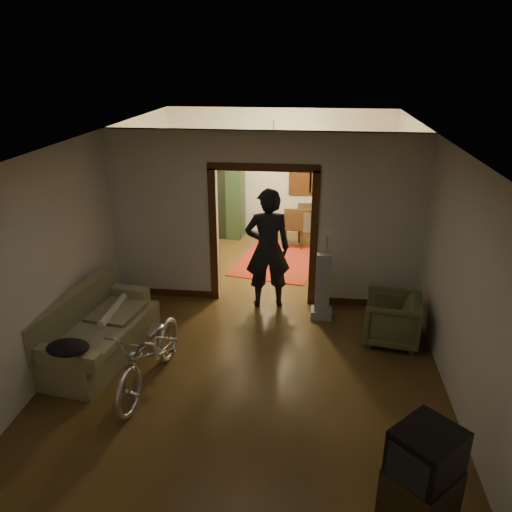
% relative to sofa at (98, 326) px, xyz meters
% --- Properties ---
extents(floor, '(5.00, 8.50, 0.01)m').
position_rel_sofa_xyz_m(floor, '(2.05, 1.20, -0.44)').
color(floor, '#3B2912').
rests_on(floor, ground).
extents(ceiling, '(5.00, 8.50, 0.01)m').
position_rel_sofa_xyz_m(ceiling, '(2.05, 1.20, 2.36)').
color(ceiling, white).
rests_on(ceiling, floor).
extents(wall_back, '(5.00, 0.02, 2.80)m').
position_rel_sofa_xyz_m(wall_back, '(2.05, 5.45, 0.96)').
color(wall_back, beige).
rests_on(wall_back, floor).
extents(wall_left, '(0.02, 8.50, 2.80)m').
position_rel_sofa_xyz_m(wall_left, '(-0.45, 1.20, 0.96)').
color(wall_left, beige).
rests_on(wall_left, floor).
extents(wall_right, '(0.02, 8.50, 2.80)m').
position_rel_sofa_xyz_m(wall_right, '(4.55, 1.20, 0.96)').
color(wall_right, beige).
rests_on(wall_right, floor).
extents(partition_wall, '(5.00, 0.14, 2.80)m').
position_rel_sofa_xyz_m(partition_wall, '(2.05, 1.95, 0.96)').
color(partition_wall, beige).
rests_on(partition_wall, floor).
extents(door_casing, '(1.74, 0.20, 2.32)m').
position_rel_sofa_xyz_m(door_casing, '(2.05, 1.95, 0.66)').
color(door_casing, '#3B1F0D').
rests_on(door_casing, floor).
extents(far_window, '(0.98, 0.06, 1.28)m').
position_rel_sofa_xyz_m(far_window, '(2.75, 5.41, 1.11)').
color(far_window, black).
rests_on(far_window, wall_back).
extents(chandelier, '(0.24, 0.24, 0.24)m').
position_rel_sofa_xyz_m(chandelier, '(2.05, 3.70, 1.91)').
color(chandelier, '#FFE0A5').
rests_on(chandelier, ceiling).
extents(light_switch, '(0.08, 0.01, 0.12)m').
position_rel_sofa_xyz_m(light_switch, '(3.10, 1.87, 0.81)').
color(light_switch, silver).
rests_on(light_switch, partition_wall).
extents(sofa, '(1.16, 2.04, 0.89)m').
position_rel_sofa_xyz_m(sofa, '(0.00, 0.00, 0.00)').
color(sofa, olive).
rests_on(sofa, floor).
extents(rolled_paper, '(0.11, 0.87, 0.11)m').
position_rel_sofa_xyz_m(rolled_paper, '(0.10, 0.30, 0.09)').
color(rolled_paper, beige).
rests_on(rolled_paper, sofa).
extents(jacket, '(0.51, 0.38, 0.15)m').
position_rel_sofa_xyz_m(jacket, '(0.05, -0.91, 0.24)').
color(jacket, black).
rests_on(jacket, sofa).
extents(bicycle, '(0.79, 1.81, 0.92)m').
position_rel_sofa_xyz_m(bicycle, '(0.91, -0.57, 0.02)').
color(bicycle, silver).
rests_on(bicycle, floor).
extents(armchair, '(0.88, 0.86, 0.70)m').
position_rel_sofa_xyz_m(armchair, '(4.00, 0.83, -0.10)').
color(armchair, '#4D5731').
rests_on(armchair, floor).
extents(tv_stand, '(0.75, 0.75, 0.51)m').
position_rel_sofa_xyz_m(tv_stand, '(3.86, -2.16, -0.19)').
color(tv_stand, black).
rests_on(tv_stand, floor).
extents(crt_tv, '(0.72, 0.72, 0.47)m').
position_rel_sofa_xyz_m(crt_tv, '(3.86, -2.16, 0.25)').
color(crt_tv, black).
rests_on(crt_tv, tv_stand).
extents(vacuum, '(0.36, 0.31, 1.07)m').
position_rel_sofa_xyz_m(vacuum, '(3.02, 1.42, 0.09)').
color(vacuum, gray).
rests_on(vacuum, floor).
extents(person, '(0.80, 0.60, 1.98)m').
position_rel_sofa_xyz_m(person, '(2.13, 1.74, 0.54)').
color(person, black).
rests_on(person, floor).
extents(oriental_rug, '(1.86, 2.23, 0.02)m').
position_rel_sofa_xyz_m(oriental_rug, '(2.17, 3.62, -0.44)').
color(oriental_rug, maroon).
rests_on(oriental_rug, floor).
extents(locker, '(0.98, 0.61, 1.85)m').
position_rel_sofa_xyz_m(locker, '(0.81, 5.03, 0.48)').
color(locker, '#203620').
rests_on(locker, floor).
extents(globe, '(0.26, 0.26, 0.26)m').
position_rel_sofa_xyz_m(globe, '(0.81, 5.03, 1.50)').
color(globe, '#1E5972').
rests_on(globe, locker).
extents(desk, '(1.11, 0.79, 0.74)m').
position_rel_sofa_xyz_m(desk, '(2.99, 5.00, -0.07)').
color(desk, '#302010').
rests_on(desk, floor).
extents(desk_chair, '(0.43, 0.43, 0.90)m').
position_rel_sofa_xyz_m(desk_chair, '(2.44, 4.48, 0.01)').
color(desk_chair, '#302010').
rests_on(desk_chair, floor).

